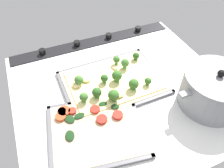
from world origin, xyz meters
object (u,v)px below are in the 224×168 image
Objects in this scene: baking_tray_front at (113,83)px; broccoli_pizza at (113,81)px; baking_tray_back at (96,131)px; veggie_pizza_back at (94,127)px; cooking_pot at (213,90)px.

baking_tray_front is 1.71cm from broccoli_pizza.
baking_tray_front is at bearing -127.03° from baking_tray_back.
baking_tray_front is at bearing -129.81° from veggie_pizza_back.
broccoli_pizza is (0.36, 0.54, 1.58)cm from baking_tray_front.
baking_tray_front is 1.14× the size of baking_tray_back.
baking_tray_back is (12.83, 16.94, -1.57)cm from broccoli_pizza.
broccoli_pizza reaches higher than baking_tray_front.
veggie_pizza_back is (13.28, 15.82, -0.84)cm from broccoli_pizza.
cooking_pot reaches higher than baking_tray_front.
baking_tray_back is at bearing 111.69° from veggie_pizza_back.
baking_tray_back is 1.41cm from veggie_pizza_back.
cooking_pot is (-40.36, 4.21, 6.06)cm from baking_tray_back.
broccoli_pizza is 1.16× the size of veggie_pizza_back.
baking_tray_front and baking_tray_back have the same top height.
broccoli_pizza is at bearing -130.01° from veggie_pizza_back.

